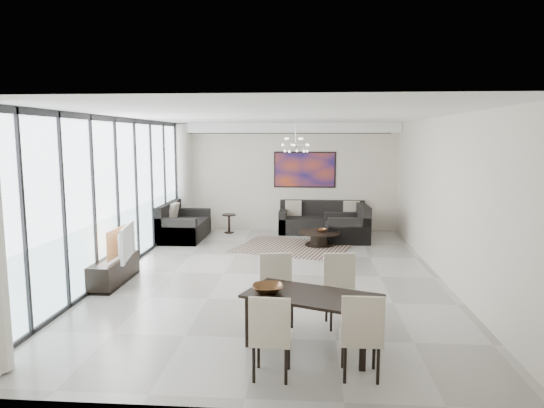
# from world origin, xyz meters

# --- Properties ---
(room_shell) EXTENTS (6.00, 9.00, 2.90)m
(room_shell) POSITION_xyz_m (0.46, 0.00, 1.45)
(room_shell) COLOR #A8A39B
(room_shell) RESTS_ON ground
(window_wall) EXTENTS (0.37, 8.95, 2.90)m
(window_wall) POSITION_xyz_m (-2.86, 0.00, 1.47)
(window_wall) COLOR silver
(window_wall) RESTS_ON floor
(soffit) EXTENTS (5.98, 0.40, 0.26)m
(soffit) POSITION_xyz_m (0.00, 4.30, 2.77)
(soffit) COLOR white
(soffit) RESTS_ON room_shell
(painting) EXTENTS (1.68, 0.04, 0.98)m
(painting) POSITION_xyz_m (0.50, 4.47, 1.65)
(painting) COLOR #BC421A
(painting) RESTS_ON room_shell
(chandelier) EXTENTS (0.66, 0.66, 0.71)m
(chandelier) POSITION_xyz_m (0.30, 2.50, 2.35)
(chandelier) COLOR silver
(chandelier) RESTS_ON room_shell
(rug) EXTENTS (2.90, 2.51, 0.01)m
(rug) POSITION_xyz_m (0.27, 2.23, 0.01)
(rug) COLOR black
(rug) RESTS_ON floor
(coffee_table) EXTENTS (0.95, 0.95, 0.33)m
(coffee_table) POSITION_xyz_m (0.87, 2.49, 0.19)
(coffee_table) COLOR black
(coffee_table) RESTS_ON floor
(bowl_coffee) EXTENTS (0.30, 0.30, 0.08)m
(bowl_coffee) POSITION_xyz_m (0.92, 2.44, 0.37)
(bowl_coffee) COLOR brown
(bowl_coffee) RESTS_ON coffee_table
(sofa_main) EXTENTS (2.28, 0.93, 0.83)m
(sofa_main) POSITION_xyz_m (0.98, 4.07, 0.28)
(sofa_main) COLOR black
(sofa_main) RESTS_ON floor
(loveseat) EXTENTS (1.00, 1.78, 0.89)m
(loveseat) POSITION_xyz_m (-2.55, 3.05, 0.30)
(loveseat) COLOR black
(loveseat) RESTS_ON floor
(armchair) EXTENTS (1.06, 1.12, 0.89)m
(armchair) POSITION_xyz_m (1.60, 3.05, 0.30)
(armchair) COLOR black
(armchair) RESTS_ON floor
(side_table) EXTENTS (0.37, 0.37, 0.50)m
(side_table) POSITION_xyz_m (-1.49, 3.86, 0.33)
(side_table) COLOR black
(side_table) RESTS_ON floor
(tv_console) EXTENTS (0.40, 1.41, 0.44)m
(tv_console) POSITION_xyz_m (-2.76, -0.73, 0.22)
(tv_console) COLOR black
(tv_console) RESTS_ON floor
(television) EXTENTS (0.31, 1.03, 0.59)m
(television) POSITION_xyz_m (-2.60, -0.76, 0.74)
(television) COLOR gray
(television) RESTS_ON tv_console
(dining_table) EXTENTS (1.77, 1.31, 0.66)m
(dining_table) POSITION_xyz_m (0.66, -3.10, 0.57)
(dining_table) COLOR black
(dining_table) RESTS_ON floor
(dining_chair_sw) EXTENTS (0.44, 0.44, 0.93)m
(dining_chair_sw) POSITION_xyz_m (0.22, -3.93, 0.53)
(dining_chair_sw) COLOR #BAB09B
(dining_chair_sw) RESTS_ON floor
(dining_chair_se) EXTENTS (0.43, 0.43, 0.94)m
(dining_chair_se) POSITION_xyz_m (1.16, -3.86, 0.54)
(dining_chair_se) COLOR #BAB09B
(dining_chair_se) RESTS_ON floor
(dining_chair_nw) EXTENTS (0.51, 0.51, 0.96)m
(dining_chair_nw) POSITION_xyz_m (0.18, -2.36, 0.55)
(dining_chair_nw) COLOR #BAB09B
(dining_chair_nw) RESTS_ON floor
(dining_chair_ne) EXTENTS (0.50, 0.50, 0.96)m
(dining_chair_ne) POSITION_xyz_m (1.05, -2.30, 0.55)
(dining_chair_ne) COLOR #BAB09B
(dining_chair_ne) RESTS_ON floor
(bowl_dining) EXTENTS (0.41, 0.41, 0.09)m
(bowl_dining) POSITION_xyz_m (0.12, -3.06, 0.71)
(bowl_dining) COLOR brown
(bowl_dining) RESTS_ON dining_table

